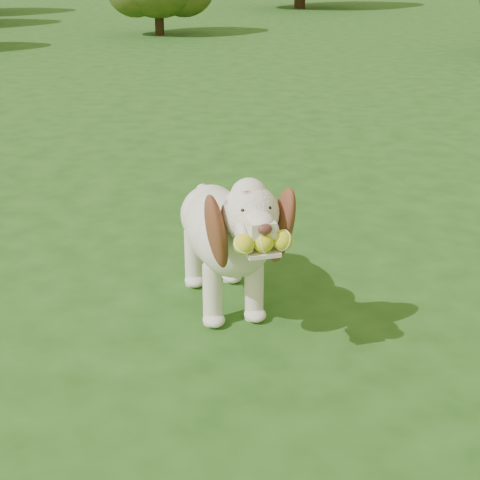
{
  "coord_description": "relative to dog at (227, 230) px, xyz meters",
  "views": [
    {
      "loc": [
        -0.12,
        -3.32,
        1.43
      ],
      "look_at": [
        -0.37,
        -0.8,
        0.39
      ],
      "focal_mm": 55.0,
      "sensor_mm": 36.0,
      "label": 1
    }
  ],
  "objects": [
    {
      "name": "dog",
      "position": [
        0.0,
        0.0,
        0.0
      ],
      "size": [
        0.59,
        1.0,
        0.67
      ],
      "rotation": [
        0.0,
        0.0,
        0.36
      ],
      "color": "white",
      "rests_on": "ground"
    },
    {
      "name": "ground",
      "position": [
        0.44,
        0.61,
        -0.36
      ],
      "size": [
        80.0,
        80.0,
        0.0
      ],
      "primitive_type": "plane",
      "color": "#1F4814",
      "rests_on": "ground"
    }
  ]
}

